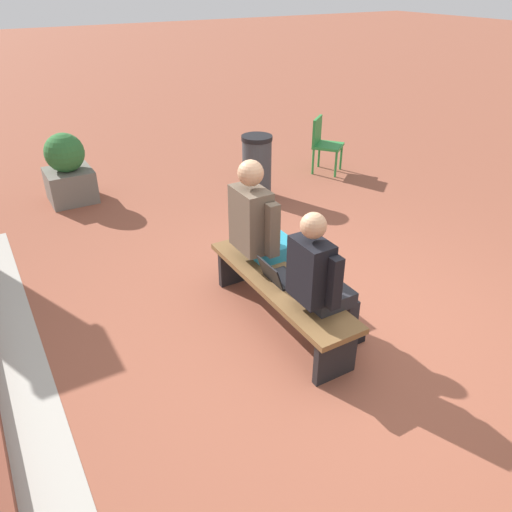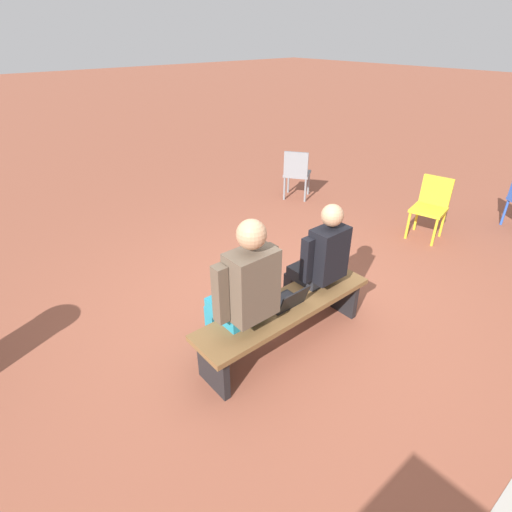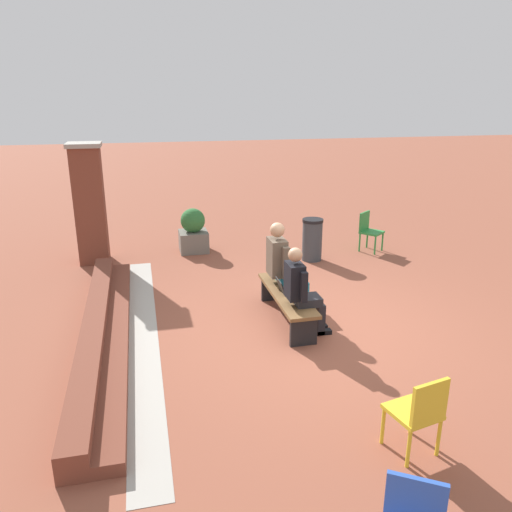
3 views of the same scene
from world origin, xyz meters
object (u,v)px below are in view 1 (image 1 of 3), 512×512
at_px(person_student, 320,280).
at_px(planter, 68,170).
at_px(bench, 279,290).
at_px(laptop, 278,276).
at_px(litter_bin, 257,166).
at_px(plastic_chair_far_right, 324,141).
at_px(person_adult, 262,229).

height_order(person_student, planter, person_student).
relative_size(bench, laptop, 5.62).
bearing_deg(litter_bin, person_student, 157.99).
xyz_separation_m(laptop, litter_bin, (2.64, -1.33, -0.07)).
xyz_separation_m(person_student, litter_bin, (3.11, -1.26, -0.26)).
height_order(bench, laptop, laptop).
distance_m(person_student, plastic_chair_far_right, 4.36).
height_order(bench, planter, planter).
height_order(person_student, plastic_chair_far_right, person_student).
bearing_deg(bench, litter_bin, -26.60).
bearing_deg(bench, planter, 14.26).
relative_size(bench, person_adult, 1.27).
relative_size(person_student, laptop, 4.03).
distance_m(laptop, planter, 3.90).
distance_m(person_student, planter, 4.39).
xyz_separation_m(person_student, plastic_chair_far_right, (3.45, -2.65, -0.21)).
bearing_deg(person_student, planter, 13.55).
relative_size(person_adult, planter, 1.50).
distance_m(laptop, plastic_chair_far_right, 4.04).
relative_size(person_adult, plastic_chair_far_right, 1.68).
relative_size(person_student, planter, 1.37).
bearing_deg(litter_bin, plastic_chair_far_right, -76.37).
distance_m(bench, litter_bin, 2.95).
bearing_deg(plastic_chair_far_right, planter, 77.57).
height_order(person_adult, litter_bin, person_adult).
bearing_deg(plastic_chair_far_right, person_student, 142.43).
height_order(person_student, person_adult, person_adult).
relative_size(person_student, plastic_chair_far_right, 1.53).
height_order(laptop, plastic_chair_far_right, plastic_chair_far_right).
relative_size(person_student, person_adult, 0.91).
height_order(bench, person_adult, person_adult).
bearing_deg(planter, person_student, -166.45).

